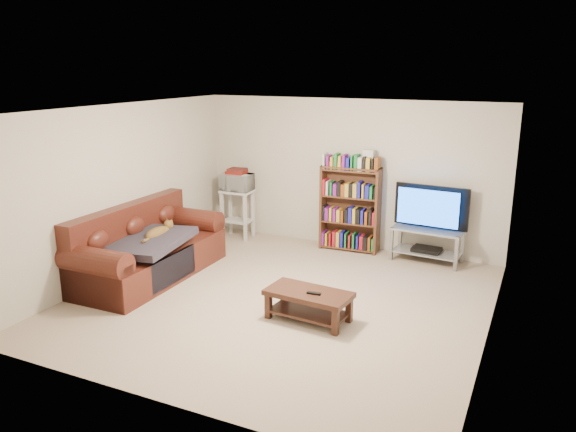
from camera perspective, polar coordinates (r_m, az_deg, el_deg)
The scene contains 19 objects.
floor at distance 7.27m, azimuth -0.63°, elevation -8.47°, with size 5.00×5.00×0.00m, color #C5AC92.
ceiling at distance 6.68m, azimuth -0.69°, elevation 10.74°, with size 5.00×5.00×0.00m, color white.
wall_back at distance 9.14m, azimuth 6.17°, elevation 4.26°, with size 5.00×5.00×0.00m, color beige.
wall_front at distance 4.86m, azimuth -13.63°, elevation -5.96°, with size 5.00×5.00×0.00m, color beige.
wall_left at distance 8.25m, azimuth -16.52°, elevation 2.53°, with size 5.00×5.00×0.00m, color beige.
wall_right at distance 6.25m, azimuth 20.46°, elevation -1.73°, with size 5.00×5.00×0.00m, color beige.
sofa at distance 8.19m, azimuth -14.30°, elevation -3.60°, with size 1.05×2.38×1.01m.
blanket at distance 7.88m, azimuth -14.03°, elevation -2.52°, with size 0.92×1.18×0.10m, color #2F2B36.
cat at distance 8.03m, azimuth -13.11°, elevation -1.70°, with size 0.26×0.65×0.19m, color brown, non-canonical shape.
coffee_table at distance 6.63m, azimuth 2.10°, elevation -8.54°, with size 1.03×0.58×0.36m.
remote at distance 6.51m, azimuth 2.64°, elevation -7.85°, with size 0.16×0.05×0.02m, color black.
tv_stand at distance 8.76m, azimuth 13.96°, elevation -2.32°, with size 1.07×0.55×0.52m.
television at distance 8.63m, azimuth 14.16°, elevation 0.80°, with size 1.12×0.15×0.65m, color black.
dvd_player at distance 8.81m, azimuth 13.89°, elevation -3.33°, with size 0.42×0.29×0.06m, color black.
bookshelf at distance 9.01m, azimuth 6.32°, elevation 0.85°, with size 0.96×0.33×1.37m.
shelf_clutter at distance 8.84m, azimuth 7.10°, elevation 5.63°, with size 0.70×0.23×0.28m.
microwave_stand at distance 9.69m, azimuth -5.15°, elevation 0.89°, with size 0.54×0.40×0.84m.
microwave at distance 9.59m, azimuth -5.22°, elevation 3.47°, with size 0.52×0.35×0.29m, color silver.
game_boxes at distance 9.56m, azimuth -5.24°, elevation 4.45°, with size 0.31×0.27×0.05m, color maroon.
Camera 1 is at (2.90, -6.00, 2.91)m, focal length 35.00 mm.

